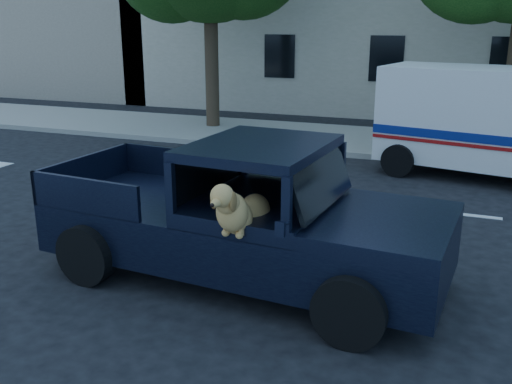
% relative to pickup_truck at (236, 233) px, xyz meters
% --- Properties ---
extents(ground, '(120.00, 120.00, 0.00)m').
position_rel_pickup_truck_xyz_m(ground, '(-1.17, 0.62, -0.67)').
color(ground, black).
rests_on(ground, ground).
extents(far_sidewalk, '(60.00, 4.00, 0.15)m').
position_rel_pickup_truck_xyz_m(far_sidewalk, '(-1.17, 9.82, -0.60)').
color(far_sidewalk, gray).
rests_on(far_sidewalk, ground).
extents(lane_stripes, '(21.60, 0.14, 0.01)m').
position_rel_pickup_truck_xyz_m(lane_stripes, '(0.83, 4.02, -0.67)').
color(lane_stripes, silver).
rests_on(lane_stripes, ground).
extents(building_left, '(12.00, 6.00, 8.00)m').
position_rel_pickup_truck_xyz_m(building_left, '(-16.17, 17.12, 3.33)').
color(building_left, tan).
rests_on(building_left, ground).
extents(pickup_truck, '(5.69, 3.04, 1.99)m').
position_rel_pickup_truck_xyz_m(pickup_truck, '(0.00, 0.00, 0.00)').
color(pickup_truck, black).
rests_on(pickup_truck, ground).
extents(mail_truck, '(4.90, 3.08, 2.50)m').
position_rel_pickup_truck_xyz_m(mail_truck, '(3.08, 7.11, 0.42)').
color(mail_truck, silver).
rests_on(mail_truck, ground).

